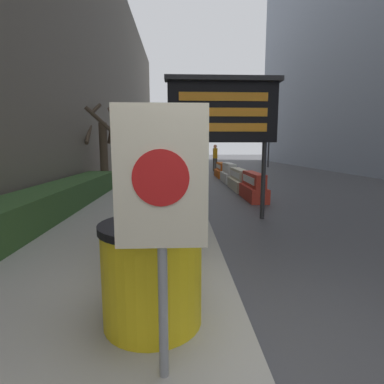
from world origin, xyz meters
The scene contains 17 objects.
ground_plane centered at (0.00, 0.00, 0.00)m, with size 120.00×120.00×0.00m, color #3F3F42.
building_left_facade centered at (-4.18, 9.80, 5.68)m, with size 0.40×50.40×11.36m.
hedge_strip centered at (-3.38, 5.11, 0.47)m, with size 0.90×7.91×0.61m.
bare_tree centered at (-3.45, 9.68, 1.78)m, with size 1.96×2.10×3.23m.
barrel_drum_foreground centered at (-0.83, 0.51, 0.60)m, with size 0.86×0.86×0.86m.
barrel_drum_middle centered at (-0.87, 1.65, 0.60)m, with size 0.86×0.86×0.86m.
barrel_drum_back centered at (-0.94, 2.79, 0.60)m, with size 0.86×0.86×0.86m.
warning_sign centered at (-0.70, -0.13, 1.34)m, with size 0.55×0.08×1.72m.
message_board centered at (0.37, 4.80, 2.39)m, with size 2.51×0.36×3.12m.
jersey_barrier_red_striped centered at (1.73, 7.30, 0.37)m, with size 0.54×1.81×0.85m.
jersey_barrier_cream centered at (1.73, 9.48, 0.35)m, with size 0.59×2.10×0.79m.
jersey_barrier_white centered at (1.73, 11.95, 0.39)m, with size 0.58×1.86×0.88m.
jersey_barrier_orange_far centered at (1.73, 14.26, 0.34)m, with size 0.61×1.99×0.78m.
traffic_cone_near centered at (0.64, 16.31, 0.37)m, with size 0.42×0.42×0.76m.
traffic_light_near_curb centered at (0.46, 20.10, 2.64)m, with size 0.28×0.45×3.62m.
traffic_light_far_side centered at (6.61, 21.94, 2.84)m, with size 0.28×0.45×3.92m.
pedestrian_worker centered at (1.86, 18.42, 1.05)m, with size 0.30×0.48×1.78m.
Camera 1 is at (-0.60, -1.87, 1.65)m, focal length 28.00 mm.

